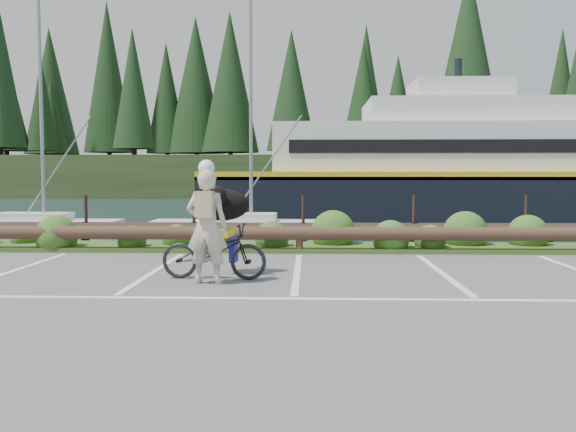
% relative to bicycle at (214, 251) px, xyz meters
% --- Properties ---
extents(ground, '(72.00, 72.00, 0.00)m').
position_rel_bicycle_xyz_m(ground, '(1.40, -1.21, -0.47)').
color(ground, '#515153').
extents(harbor_backdrop, '(170.00, 160.00, 30.00)m').
position_rel_bicycle_xyz_m(harbor_backdrop, '(1.78, 77.31, -0.47)').
color(harbor_backdrop, '#182B3B').
rests_on(harbor_backdrop, ground).
extents(vegetation_strip, '(34.00, 1.60, 0.10)m').
position_rel_bicycle_xyz_m(vegetation_strip, '(1.40, 4.09, -0.42)').
color(vegetation_strip, '#3D5B21').
rests_on(vegetation_strip, ground).
extents(log_rail, '(32.00, 0.30, 0.60)m').
position_rel_bicycle_xyz_m(log_rail, '(1.40, 3.39, -0.47)').
color(log_rail, '#443021').
rests_on(log_rail, ground).
extents(bicycle, '(1.86, 0.80, 0.95)m').
position_rel_bicycle_xyz_m(bicycle, '(0.00, 0.00, 0.00)').
color(bicycle, black).
rests_on(bicycle, ground).
extents(cyclist, '(0.72, 0.51, 1.86)m').
position_rel_bicycle_xyz_m(cyclist, '(-0.04, -0.42, 0.45)').
color(cyclist, beige).
rests_on(cyclist, ground).
extents(dog, '(0.58, 1.03, 0.57)m').
position_rel_bicycle_xyz_m(dog, '(0.06, 0.58, 0.76)').
color(dog, black).
rests_on(dog, bicycle).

